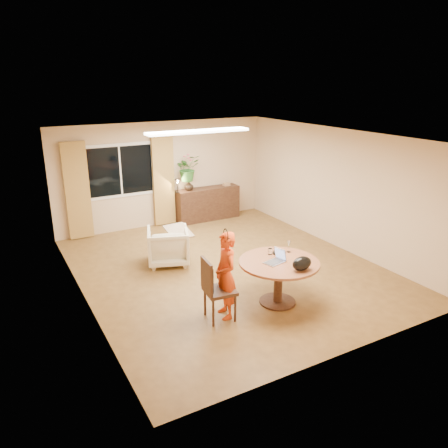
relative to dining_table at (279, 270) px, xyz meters
name	(u,v)px	position (x,y,z in m)	size (l,w,h in m)	color
floor	(227,268)	(-0.06, 1.63, -0.59)	(6.50, 6.50, 0.00)	brown
ceiling	(227,136)	(-0.06, 1.63, 2.01)	(6.50, 6.50, 0.00)	white
wall_back	(164,174)	(-0.06, 4.88, 0.71)	(5.50, 5.50, 0.00)	tan
wall_left	(79,229)	(-2.81, 1.63, 0.71)	(6.50, 6.50, 0.00)	tan
wall_right	(336,189)	(2.69, 1.63, 0.71)	(6.50, 6.50, 0.00)	tan
window	(120,171)	(-1.16, 4.86, 0.91)	(1.70, 0.03, 1.30)	white
curtain_left	(77,191)	(-2.21, 4.78, 0.55)	(0.55, 0.08, 2.25)	olive
curtain_right	(164,181)	(-0.11, 4.78, 0.55)	(0.55, 0.08, 2.25)	olive
ceiling_panel	(198,131)	(-0.06, 2.83, 1.97)	(2.20, 0.35, 0.05)	white
dining_table	(279,270)	(0.00, 0.00, 0.00)	(1.33, 1.33, 0.75)	brown
dining_chair	(220,289)	(-1.09, 0.03, -0.08)	(0.49, 0.45, 1.02)	black
child	(226,275)	(-0.97, 0.05, 0.11)	(0.34, 0.51, 1.40)	red
laptop	(274,256)	(-0.11, -0.01, 0.27)	(0.34, 0.23, 0.23)	#B7B7BC
tumbler	(270,251)	(0.04, 0.32, 0.21)	(0.07, 0.07, 0.11)	white
wine_glass	(289,246)	(0.38, 0.25, 0.26)	(0.07, 0.07, 0.21)	white
pot_lid	(279,252)	(0.20, 0.27, 0.18)	(0.23, 0.23, 0.04)	white
handbag	(302,263)	(0.10, -0.45, 0.27)	(0.34, 0.20, 0.23)	black
armchair	(168,246)	(-0.98, 2.43, -0.22)	(0.80, 0.82, 0.75)	beige
throw	(178,228)	(-0.78, 2.34, 0.17)	(0.45, 0.55, 0.03)	beige
sideboard	(208,204)	(1.05, 4.64, -0.16)	(1.72, 0.42, 0.86)	black
vase	(189,186)	(0.51, 4.64, 0.39)	(0.24, 0.24, 0.25)	black
bouquet	(188,168)	(0.49, 4.64, 0.84)	(0.59, 0.51, 0.66)	#2B6C28
book_stack	(227,184)	(1.62, 4.64, 0.30)	(0.18, 0.14, 0.07)	#8E6C48
desk_lamp	(177,185)	(0.18, 4.59, 0.45)	(0.15, 0.15, 0.36)	black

